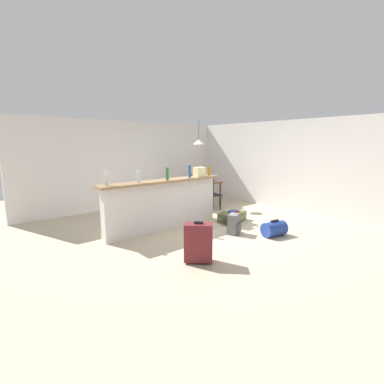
{
  "coord_description": "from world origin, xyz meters",
  "views": [
    {
      "loc": [
        -4.12,
        -4.4,
        1.85
      ],
      "look_at": [
        -0.14,
        0.2,
        0.8
      ],
      "focal_mm": 26.03,
      "sensor_mm": 36.0,
      "label": 1
    }
  ],
  "objects_px": {
    "bottle_clear": "(138,177)",
    "bottle_white": "(106,178)",
    "grocery_bag": "(199,172)",
    "suitcase_upright_maroon": "(198,242)",
    "bottle_blue": "(190,171)",
    "dining_table": "(201,185)",
    "pendant_lamp": "(199,142)",
    "duffel_bag_blue": "(274,229)",
    "bottle_green": "(167,174)",
    "dining_chair_near_partition": "(211,191)",
    "backpack_grey": "(234,224)",
    "book_stack": "(233,211)",
    "bottle_amber": "(209,171)",
    "suitcase_flat_olive": "(232,217)",
    "dining_chair_far_side": "(192,187)"
  },
  "relations": [
    {
      "from": "bottle_amber",
      "to": "duffel_bag_blue",
      "type": "bearing_deg",
      "value": -86.74
    },
    {
      "from": "book_stack",
      "to": "grocery_bag",
      "type": "bearing_deg",
      "value": 137.09
    },
    {
      "from": "suitcase_upright_maroon",
      "to": "pendant_lamp",
      "type": "bearing_deg",
      "value": 47.73
    },
    {
      "from": "bottle_green",
      "to": "backpack_grey",
      "type": "xyz_separation_m",
      "value": [
        0.86,
        -1.14,
        -1.02
      ]
    },
    {
      "from": "grocery_bag",
      "to": "suitcase_upright_maroon",
      "type": "xyz_separation_m",
      "value": [
        -1.62,
        -1.76,
        -0.87
      ]
    },
    {
      "from": "bottle_clear",
      "to": "bottle_green",
      "type": "distance_m",
      "value": 0.66
    },
    {
      "from": "grocery_bag",
      "to": "suitcase_flat_olive",
      "type": "relative_size",
      "value": 0.29
    },
    {
      "from": "bottle_amber",
      "to": "grocery_bag",
      "type": "relative_size",
      "value": 0.89
    },
    {
      "from": "bottle_amber",
      "to": "grocery_bag",
      "type": "bearing_deg",
      "value": 176.74
    },
    {
      "from": "book_stack",
      "to": "dining_chair_near_partition",
      "type": "bearing_deg",
      "value": 69.43
    },
    {
      "from": "dining_chair_far_side",
      "to": "dining_table",
      "type": "bearing_deg",
      "value": -101.06
    },
    {
      "from": "bottle_clear",
      "to": "duffel_bag_blue",
      "type": "relative_size",
      "value": 0.46
    },
    {
      "from": "pendant_lamp",
      "to": "suitcase_upright_maroon",
      "type": "height_order",
      "value": "pendant_lamp"
    },
    {
      "from": "bottle_green",
      "to": "dining_chair_near_partition",
      "type": "height_order",
      "value": "bottle_green"
    },
    {
      "from": "suitcase_flat_olive",
      "to": "backpack_grey",
      "type": "distance_m",
      "value": 0.98
    },
    {
      "from": "bottle_blue",
      "to": "suitcase_flat_olive",
      "type": "height_order",
      "value": "bottle_blue"
    },
    {
      "from": "bottle_clear",
      "to": "suitcase_flat_olive",
      "type": "bearing_deg",
      "value": -13.68
    },
    {
      "from": "suitcase_flat_olive",
      "to": "bottle_white",
      "type": "bearing_deg",
      "value": 168.29
    },
    {
      "from": "bottle_green",
      "to": "suitcase_upright_maroon",
      "type": "height_order",
      "value": "bottle_green"
    },
    {
      "from": "dining_table",
      "to": "pendant_lamp",
      "type": "relative_size",
      "value": 1.55
    },
    {
      "from": "suitcase_flat_olive",
      "to": "duffel_bag_blue",
      "type": "xyz_separation_m",
      "value": [
        -0.2,
        -1.29,
        0.04
      ]
    },
    {
      "from": "bottle_amber",
      "to": "suitcase_upright_maroon",
      "type": "relative_size",
      "value": 0.34
    },
    {
      "from": "bottle_white",
      "to": "suitcase_flat_olive",
      "type": "relative_size",
      "value": 0.31
    },
    {
      "from": "grocery_bag",
      "to": "suitcase_flat_olive",
      "type": "distance_m",
      "value": 1.35
    },
    {
      "from": "bottle_white",
      "to": "duffel_bag_blue",
      "type": "xyz_separation_m",
      "value": [
        2.67,
        -1.89,
        -1.08
      ]
    },
    {
      "from": "bottle_green",
      "to": "duffel_bag_blue",
      "type": "distance_m",
      "value": 2.48
    },
    {
      "from": "dining_chair_far_side",
      "to": "suitcase_flat_olive",
      "type": "height_order",
      "value": "dining_chair_far_side"
    },
    {
      "from": "grocery_bag",
      "to": "book_stack",
      "type": "bearing_deg",
      "value": -42.91
    },
    {
      "from": "dining_chair_far_side",
      "to": "backpack_grey",
      "type": "xyz_separation_m",
      "value": [
        -1.36,
        -2.91,
        -0.31
      ]
    },
    {
      "from": "bottle_green",
      "to": "suitcase_upright_maroon",
      "type": "relative_size",
      "value": 0.4
    },
    {
      "from": "book_stack",
      "to": "dining_table",
      "type": "bearing_deg",
      "value": 72.87
    },
    {
      "from": "dining_chair_near_partition",
      "to": "bottle_clear",
      "type": "bearing_deg",
      "value": -165.7
    },
    {
      "from": "bottle_blue",
      "to": "pendant_lamp",
      "type": "xyz_separation_m",
      "value": [
        1.4,
        1.23,
        0.68
      ]
    },
    {
      "from": "pendant_lamp",
      "to": "suitcase_flat_olive",
      "type": "height_order",
      "value": "pendant_lamp"
    },
    {
      "from": "bottle_blue",
      "to": "bottle_amber",
      "type": "height_order",
      "value": "bottle_blue"
    },
    {
      "from": "bottle_blue",
      "to": "dining_table",
      "type": "bearing_deg",
      "value": 39.52
    },
    {
      "from": "pendant_lamp",
      "to": "duffel_bag_blue",
      "type": "distance_m",
      "value": 3.56
    },
    {
      "from": "grocery_bag",
      "to": "pendant_lamp",
      "type": "height_order",
      "value": "pendant_lamp"
    },
    {
      "from": "dining_table",
      "to": "bottle_blue",
      "type": "bearing_deg",
      "value": -140.48
    },
    {
      "from": "dining_chair_near_partition",
      "to": "suitcase_upright_maroon",
      "type": "relative_size",
      "value": 1.39
    },
    {
      "from": "grocery_bag",
      "to": "duffel_bag_blue",
      "type": "relative_size",
      "value": 0.49
    },
    {
      "from": "bottle_white",
      "to": "dining_chair_far_side",
      "type": "bearing_deg",
      "value": 25.1
    },
    {
      "from": "dining_chair_near_partition",
      "to": "backpack_grey",
      "type": "bearing_deg",
      "value": -122.14
    },
    {
      "from": "bottle_clear",
      "to": "bottle_white",
      "type": "bearing_deg",
      "value": 175.31
    },
    {
      "from": "dining_chair_far_side",
      "to": "bottle_white",
      "type": "bearing_deg",
      "value": -154.9
    },
    {
      "from": "bottle_white",
      "to": "grocery_bag",
      "type": "height_order",
      "value": "bottle_white"
    },
    {
      "from": "bottle_green",
      "to": "book_stack",
      "type": "relative_size",
      "value": 0.78
    },
    {
      "from": "bottle_white",
      "to": "dining_chair_near_partition",
      "type": "distance_m",
      "value": 3.49
    },
    {
      "from": "dining_chair_far_side",
      "to": "bottle_clear",
      "type": "bearing_deg",
      "value": -149.39
    },
    {
      "from": "pendant_lamp",
      "to": "backpack_grey",
      "type": "xyz_separation_m",
      "value": [
        -1.18,
        -2.39,
        -1.71
      ]
    }
  ]
}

